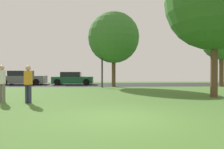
{
  "coord_description": "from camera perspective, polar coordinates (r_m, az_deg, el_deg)",
  "views": [
    {
      "loc": [
        -0.5,
        -6.58,
        1.45
      ],
      "look_at": [
        0.0,
        4.05,
        1.27
      ],
      "focal_mm": 34.42,
      "sensor_mm": 36.0,
      "label": 1
    }
  ],
  "objects": [
    {
      "name": "ground_plane",
      "position": [
        6.75,
        1.63,
        -11.39
      ],
      "size": [
        44.0,
        44.0,
        0.0
      ],
      "primitive_type": "plane",
      "color": "#47702D"
    },
    {
      "name": "road_strip",
      "position": [
        22.63,
        -1.41,
        -2.68
      ],
      "size": [
        44.0,
        6.4,
        0.01
      ],
      "primitive_type": "cube",
      "color": "#28282B",
      "rests_on": "ground_plane"
    },
    {
      "name": "maple_tree_near",
      "position": [
        19.79,
        0.44,
        9.78
      ],
      "size": [
        4.65,
        4.65,
        6.81
      ],
      "color": "brown",
      "rests_on": "ground_plane"
    },
    {
      "name": "maple_tree_far",
      "position": [
        22.43,
        27.11,
        8.01
      ],
      "size": [
        3.56,
        3.56,
        6.05
      ],
      "color": "brown",
      "rests_on": "ground_plane"
    },
    {
      "name": "oak_tree_right",
      "position": [
        13.65,
        25.61,
        17.24
      ],
      "size": [
        5.4,
        5.4,
        8.0
      ],
      "color": "brown",
      "rests_on": "ground_plane"
    },
    {
      "name": "person_thrower",
      "position": [
        11.14,
        -27.22,
        -1.74
      ],
      "size": [
        0.3,
        0.32,
        1.7
      ],
      "rotation": [
        0.0,
        0.0,
        -1.55
      ],
      "color": "slate",
      "rests_on": "ground_plane"
    },
    {
      "name": "person_bystander",
      "position": [
        10.28,
        -21.37,
        -1.98
      ],
      "size": [
        0.3,
        0.37,
        1.68
      ],
      "rotation": [
        0.0,
        0.0,
        1.28
      ],
      "color": "#2D334C",
      "rests_on": "ground_plane"
    },
    {
      "name": "parked_car_grey",
      "position": [
        24.42,
        -22.59,
        -0.91
      ],
      "size": [
        4.57,
        2.11,
        1.47
      ],
      "color": "slate",
      "rests_on": "ground_plane"
    },
    {
      "name": "parked_car_green",
      "position": [
        22.85,
        -10.41,
        -1.12
      ],
      "size": [
        4.17,
        1.99,
        1.34
      ],
      "color": "#195633",
      "rests_on": "ground_plane"
    },
    {
      "name": "street_lamp_post",
      "position": [
        18.8,
        -2.64,
        3.42
      ],
      "size": [
        0.14,
        0.14,
        4.5
      ],
      "primitive_type": "cylinder",
      "color": "#2D2D33",
      "rests_on": "ground_plane"
    }
  ]
}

